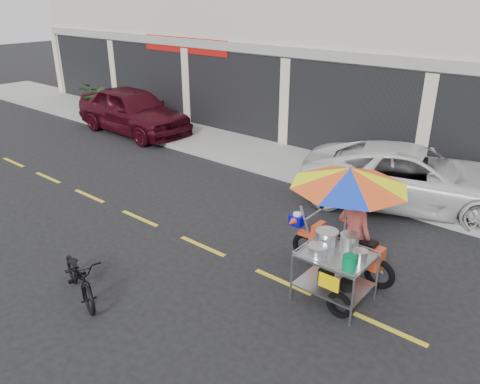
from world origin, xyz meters
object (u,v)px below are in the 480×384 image
Objects in this scene: white_pickup at (411,177)px; food_vendor_rig at (348,211)px; near_bicycle at (80,276)px; maroon_sedan at (133,110)px.

white_pickup is 2.13× the size of food_vendor_rig.
maroon_sedan is at bearing 63.91° from near_bicycle.
food_vendor_rig reaches higher than maroon_sedan.
maroon_sedan is 11.43m from food_vendor_rig.
maroon_sedan reaches higher than white_pickup.
near_bicycle is (-2.81, -7.25, -0.30)m from white_pickup.
near_bicycle is at bearing 140.40° from white_pickup.
food_vendor_rig is at bearing 167.88° from white_pickup.
maroon_sedan reaches higher than near_bicycle.
near_bicycle is 4.58m from food_vendor_rig.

